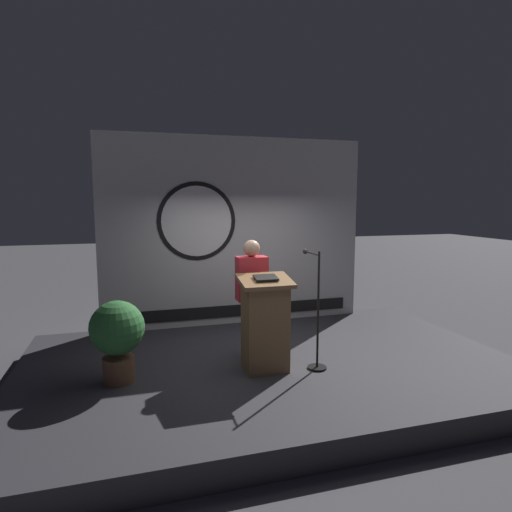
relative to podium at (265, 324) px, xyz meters
name	(u,v)px	position (x,y,z in m)	size (l,w,h in m)	color
ground_plane	(270,381)	(0.17, 0.31, -0.89)	(40.00, 40.00, 0.00)	#4C4C51
stage_platform	(270,370)	(0.17, 0.31, -0.74)	(6.40, 4.00, 0.30)	#333338
banner_display	(235,232)	(0.14, 2.15, 0.97)	(4.47, 0.12, 3.14)	silver
podium	(265,324)	(0.00, 0.00, 0.00)	(0.64, 0.50, 1.20)	olive
speaker_person	(252,298)	(-0.04, 0.48, 0.22)	(0.40, 0.26, 1.59)	black
microphone_stand	(316,326)	(0.64, -0.09, -0.06)	(0.24, 0.59, 1.49)	black
potted_plant	(117,333)	(-1.74, 0.14, -0.01)	(0.62, 0.62, 0.96)	brown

